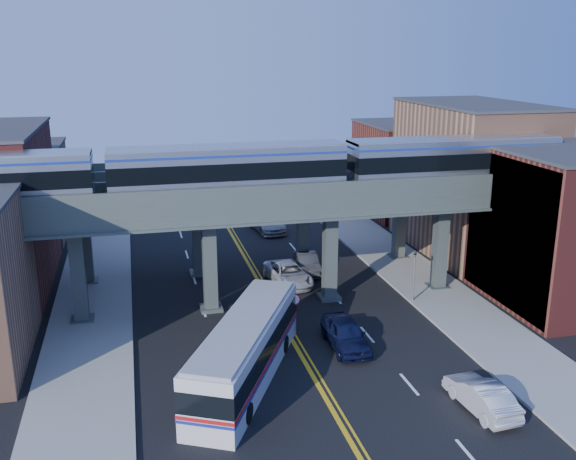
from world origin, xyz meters
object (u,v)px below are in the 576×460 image
at_px(stop_sign, 295,307).
at_px(car_lane_b, 307,263).
at_px(traffic_signal, 414,270).
at_px(car_lane_d, 267,222).
at_px(car_lane_a, 346,334).
at_px(transit_train, 228,169).
at_px(car_parked_curb, 481,396).
at_px(car_lane_c, 288,274).
at_px(transit_bus, 246,351).

distance_m(stop_sign, car_lane_b, 11.14).
distance_m(traffic_signal, car_lane_d, 20.38).
height_order(car_lane_a, car_lane_b, car_lane_a).
bearing_deg(stop_sign, car_lane_b, 70.61).
relative_size(transit_train, car_lane_b, 10.35).
bearing_deg(car_lane_a, transit_train, 127.34).
relative_size(car_lane_d, car_parked_curb, 1.29).
bearing_deg(car_lane_d, car_lane_b, -94.86).
bearing_deg(traffic_signal, car_lane_c, 142.75).
xyz_separation_m(car_lane_a, car_parked_curb, (4.05, -7.72, -0.09)).
xyz_separation_m(stop_sign, car_lane_b, (3.68, 10.46, -1.04)).
bearing_deg(car_lane_c, car_lane_d, 78.75).
distance_m(traffic_signal, car_lane_c, 9.18).
xyz_separation_m(car_lane_b, car_lane_d, (-0.61, 12.01, 0.11)).
bearing_deg(car_lane_b, transit_bus, -110.65).
distance_m(stop_sign, car_lane_a, 3.42).
relative_size(traffic_signal, car_lane_c, 0.77).
distance_m(transit_train, traffic_signal, 13.85).
bearing_deg(stop_sign, traffic_signal, 18.63).
distance_m(stop_sign, transit_bus, 5.84).
height_order(transit_train, car_lane_b, transit_train).
distance_m(transit_bus, car_parked_curb, 11.58).
bearing_deg(car_parked_curb, transit_bus, -32.80).
bearing_deg(stop_sign, transit_train, 120.61).
bearing_deg(car_lane_c, traffic_signal, -42.87).
bearing_deg(car_parked_curb, car_lane_c, -80.12).
xyz_separation_m(traffic_signal, car_lane_c, (-7.20, 5.48, -1.56)).
xyz_separation_m(transit_train, car_parked_curb, (9.42, -14.96, -8.45)).
bearing_deg(traffic_signal, stop_sign, -161.37).
height_order(car_lane_c, car_parked_curb, car_lane_c).
xyz_separation_m(traffic_signal, car_parked_curb, (-2.44, -12.96, -1.57)).
xyz_separation_m(transit_bus, car_lane_c, (5.41, 12.98, -0.85)).
height_order(transit_train, car_lane_d, transit_train).
height_order(transit_bus, car_lane_b, transit_bus).
relative_size(car_lane_c, car_parked_curb, 1.21).
bearing_deg(car_lane_a, car_lane_d, 89.20).
distance_m(car_lane_b, car_parked_curb, 20.61).
distance_m(car_lane_a, car_lane_b, 12.76).
xyz_separation_m(car_lane_d, car_parked_curb, (3.39, -32.43, -0.10)).
bearing_deg(car_parked_curb, transit_train, -62.40).
distance_m(car_lane_a, car_lane_d, 24.72).
bearing_deg(transit_bus, traffic_signal, -32.42).
height_order(car_lane_c, car_lane_d, car_lane_d).
distance_m(car_lane_b, car_lane_c, 2.81).
bearing_deg(car_lane_c, transit_train, -148.87).
relative_size(transit_bus, car_parked_curb, 2.71).
distance_m(car_lane_b, car_lane_d, 12.03).
relative_size(car_lane_b, car_lane_d, 0.76).
height_order(car_lane_b, car_lane_c, car_lane_c).
bearing_deg(car_lane_d, car_lane_c, -103.38).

